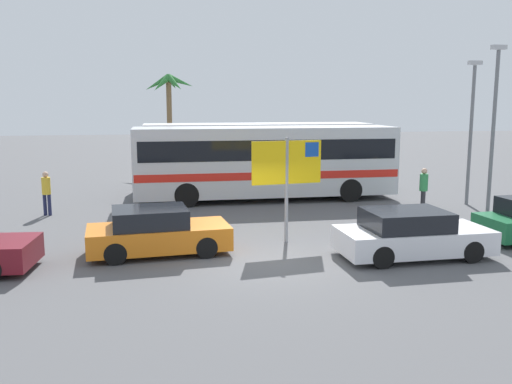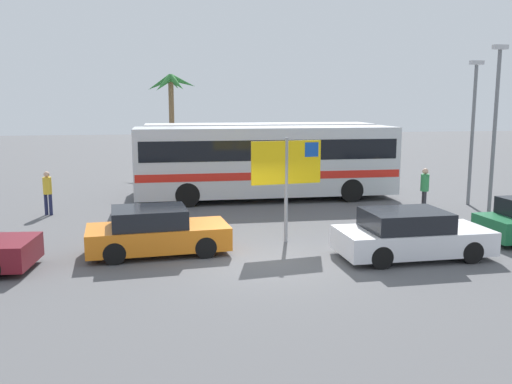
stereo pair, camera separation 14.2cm
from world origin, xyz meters
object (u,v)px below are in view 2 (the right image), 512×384
bus_rear_coach (259,151)px  pedestrian_by_bus (425,186)px  ferry_sign (288,167)px  car_white (411,235)px  bus_front_coach (266,159)px  pedestrian_near_sign (47,189)px  car_orange (156,232)px

bus_rear_coach → pedestrian_by_bus: size_ratio=6.55×
bus_rear_coach → ferry_sign: (-1.09, -11.19, 0.54)m
bus_rear_coach → car_white: (1.87, -13.42, -1.15)m
pedestrian_by_bus → car_white: bearing=-107.5°
car_white → bus_front_coach: bearing=101.6°
car_white → pedestrian_near_sign: 13.42m
car_white → pedestrian_near_sign: bearing=143.6°
bus_rear_coach → car_orange: 12.94m
car_white → pedestrian_near_sign: (-10.99, 7.69, 0.34)m
car_orange → pedestrian_by_bus: bearing=17.7°
bus_rear_coach → pedestrian_near_sign: bus_rear_coach is taller
bus_rear_coach → ferry_sign: 11.25m
ferry_sign → bus_front_coach: bearing=76.7°
bus_rear_coach → bus_front_coach: bearing=-95.4°
bus_rear_coach → car_white: size_ratio=2.69×
bus_front_coach → bus_rear_coach: bearing=84.6°
car_white → ferry_sign: bearing=141.5°
ferry_sign → pedestrian_near_sign: bearing=138.2°
car_white → pedestrian_by_bus: size_ratio=2.43×
pedestrian_by_bus → pedestrian_near_sign: bearing=-175.4°
ferry_sign → pedestrian_near_sign: size_ratio=1.92×
ferry_sign → car_white: (2.96, -2.24, -1.69)m
bus_front_coach → car_white: bus_front_coach is taller
ferry_sign → pedestrian_by_bus: size_ratio=1.86×
ferry_sign → car_orange: 4.35m
bus_rear_coach → ferry_sign: size_ratio=3.51×
ferry_sign → car_orange: (-3.95, -0.68, -1.69)m
bus_front_coach → car_white: bearing=-77.0°
pedestrian_by_bus → pedestrian_near_sign: pedestrian_by_bus is taller
pedestrian_near_sign → car_white: bearing=-109.7°
car_orange → bus_rear_coach: bearing=61.9°
pedestrian_by_bus → ferry_sign: bearing=-138.1°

